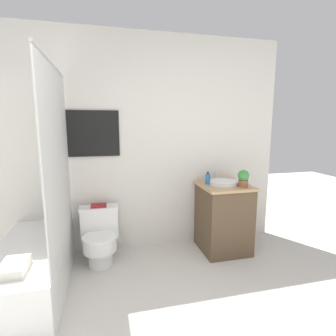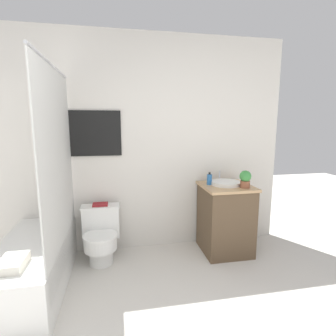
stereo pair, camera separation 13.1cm
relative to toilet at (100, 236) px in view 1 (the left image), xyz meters
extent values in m
cube|color=silver|center=(0.42, 0.28, 0.95)|extent=(3.57, 0.05, 2.50)
cube|color=black|center=(-0.03, 0.24, 1.09)|extent=(0.57, 0.02, 0.50)
cube|color=beige|center=(-0.03, 0.24, 1.09)|extent=(0.54, 0.01, 0.47)
cube|color=white|center=(-0.58, -0.42, -0.08)|extent=(0.57, 1.33, 0.44)
cube|color=silver|center=(-0.30, -0.42, 0.78)|extent=(0.01, 1.23, 1.75)
cylinder|color=#B7B7BC|center=(-0.30, -0.42, 1.67)|extent=(0.02, 1.23, 0.02)
cube|color=silver|center=(-0.58, -0.82, 0.18)|extent=(0.18, 0.26, 0.07)
cylinder|color=white|center=(0.00, -0.07, -0.20)|extent=(0.25, 0.25, 0.19)
cylinder|color=white|center=(0.00, -0.11, -0.04)|extent=(0.34, 0.34, 0.14)
cylinder|color=white|center=(0.00, -0.11, 0.04)|extent=(0.35, 0.35, 0.02)
cube|color=white|center=(0.00, 0.11, 0.10)|extent=(0.40, 0.18, 0.35)
cube|color=white|center=(0.00, 0.11, 0.29)|extent=(0.42, 0.18, 0.02)
cube|color=brown|center=(1.42, -0.05, 0.09)|extent=(0.53, 0.54, 0.77)
cube|color=tan|center=(1.42, -0.05, 0.49)|extent=(0.56, 0.57, 0.03)
cylinder|color=white|center=(1.42, -0.03, 0.52)|extent=(0.34, 0.34, 0.04)
cylinder|color=silver|center=(1.42, 0.17, 0.57)|extent=(0.02, 0.02, 0.13)
cylinder|color=#2D6BB2|center=(1.24, 0.01, 0.56)|extent=(0.06, 0.06, 0.12)
cylinder|color=black|center=(1.24, 0.01, 0.64)|extent=(0.02, 0.02, 0.02)
cylinder|color=brown|center=(1.57, -0.20, 0.54)|extent=(0.10, 0.10, 0.08)
sphere|color=#3D8E42|center=(1.57, -0.20, 0.63)|extent=(0.13, 0.13, 0.13)
cube|color=maroon|center=(0.00, 0.11, 0.31)|extent=(0.16, 0.12, 0.02)
camera|label=1|loc=(0.08, -2.76, 1.20)|focal=28.00mm
camera|label=2|loc=(0.21, -2.79, 1.20)|focal=28.00mm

